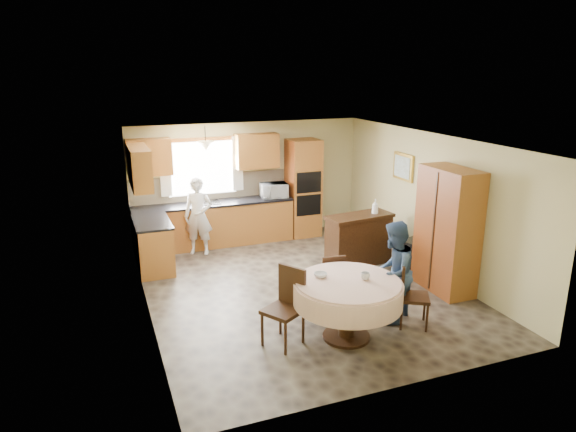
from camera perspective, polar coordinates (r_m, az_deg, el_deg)
The scene contains 36 objects.
floor at distance 8.77m, azimuth 1.45°, elevation -7.99°, with size 5.00×6.00×0.01m, color brown.
ceiling at distance 8.08m, azimuth 1.58°, elevation 8.40°, with size 5.00×6.00×0.01m, color white.
wall_back at distance 11.09m, azimuth -4.41°, elevation 3.94°, with size 5.00×0.02×2.50m, color tan.
wall_front at distance 5.85m, azimuth 12.87°, elevation -7.87°, with size 5.00×0.02×2.50m, color tan.
wall_left at distance 7.78m, azimuth -15.79°, elevation -1.98°, with size 0.02×6.00×2.50m, color tan.
wall_right at distance 9.55m, azimuth 15.53°, elevation 1.37°, with size 0.02×6.00×2.50m, color tan.
window at distance 10.77m, azimuth -9.55°, elevation 5.29°, with size 1.40×0.03×1.10m, color white.
curtain_left at distance 10.59m, azimuth -13.49°, elevation 5.16°, with size 0.22×0.02×1.15m, color white.
curtain_right at distance 10.88m, azimuth -5.62°, elevation 5.82°, with size 0.22×0.02×1.15m, color white.
base_cab_back at distance 10.81m, azimuth -8.18°, elevation -0.95°, with size 3.30×0.60×0.88m, color #C28133.
counter_back at distance 10.68m, azimuth -8.28°, elevation 1.41°, with size 3.30×0.64×0.04m, color black.
base_cab_left at distance 9.76m, azimuth -14.73°, elevation -3.22°, with size 0.60×1.20×0.88m, color #C28133.
counter_left at distance 9.62m, azimuth -14.92°, elevation -0.63°, with size 0.64×1.20×0.04m, color black.
backsplash at distance 10.89m, azimuth -8.68°, elevation 3.19°, with size 3.30×0.02×0.55m, color #C3AD89.
wall_cab_left at distance 10.42m, azimuth -15.15°, elevation 6.33°, with size 0.85×0.33×0.72m, color #B87B2E.
wall_cab_right at distance 10.86m, azimuth -3.47°, elevation 7.23°, with size 0.90×0.33×0.72m, color #B87B2E.
wall_cab_side at distance 9.38m, azimuth -16.19°, elevation 5.20°, with size 0.33×1.20×0.72m, color #B87B2E.
oven_tower at distance 11.22m, azimuth 1.71°, elevation 3.13°, with size 0.66×0.62×2.12m, color #C28133.
oven_upper at distance 10.90m, azimuth 2.35°, elevation 3.75°, with size 0.56×0.01×0.45m, color black.
oven_lower at distance 11.01m, azimuth 2.32°, elevation 1.21°, with size 0.56×0.01×0.45m, color black.
pendant at distance 10.22m, azimuth -9.13°, elevation 7.69°, with size 0.36×0.36×0.18m, color beige.
sideboard at distance 9.74m, azimuth 7.84°, elevation -2.78°, with size 1.27×0.52×0.91m, color #3A220F.
space_heater at distance 9.67m, azimuth 13.61°, elevation -4.25°, with size 0.43×0.30×0.59m, color black.
cupboard at distance 8.78m, azimuth 17.28°, elevation -1.53°, with size 0.54×1.08×2.07m, color #C28133.
dining_table at distance 7.04m, azimuth 6.65°, elevation -8.57°, with size 1.48×1.48×0.84m.
chair_left at distance 6.93m, azimuth -0.15°, elevation -9.56°, with size 0.63×0.63×1.05m.
chair_back at distance 7.90m, azimuth 4.82°, elevation -6.97°, with size 0.42×0.42×0.90m.
chair_right at distance 7.58m, azimuth 13.30°, elevation -8.16°, with size 0.56×0.56×0.95m.
framed_picture at distance 10.12m, azimuth 12.68°, elevation 5.35°, with size 0.06×0.62×0.51m.
microwave at distance 10.94m, azimuth -1.59°, elevation 2.86°, with size 0.56×0.38×0.31m, color silver.
person_sink at distance 10.26m, azimuth -9.93°, elevation -0.01°, with size 0.57×0.37×1.55m, color silver.
person_dining at distance 7.57m, azimuth 11.62°, elevation -6.16°, with size 0.74×0.57×1.52m, color #32496D.
bowl_sideboard at distance 9.41m, azimuth 5.73°, elevation -0.32°, with size 0.22×0.22×0.05m, color #B2B2B2.
bottle_sideboard at distance 9.71m, azimuth 9.65°, elevation 0.90°, with size 0.13×0.13×0.33m, color silver.
cup_table at distance 7.02m, azimuth 8.57°, elevation -6.62°, with size 0.13×0.13×0.10m, color #B2B2B2.
bowl_table at distance 7.04m, azimuth 3.64°, elevation -6.57°, with size 0.18×0.18×0.06m, color #B2B2B2.
Camera 1 is at (-3.06, -7.40, 3.59)m, focal length 32.00 mm.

